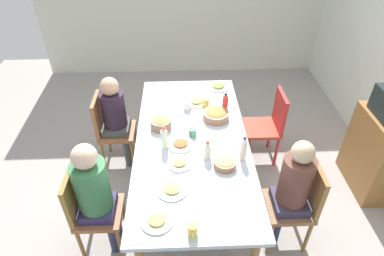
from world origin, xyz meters
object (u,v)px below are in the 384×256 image
(chair_2, at_px, (298,201))
(bowl_0, at_px, (225,163))
(dining_table, at_px, (192,146))
(plate_3, at_px, (181,144))
(plate_0, at_px, (179,163))
(plate_1, at_px, (172,189))
(cup_1, at_px, (192,132))
(plate_4, at_px, (157,220))
(bowl_2, at_px, (216,115))
(chair_3, at_px, (89,208))
(bottle_2, at_px, (164,138))
(bottle_0, at_px, (225,104))
(person_0, at_px, (116,115))
(bowl_1, at_px, (161,123))
(plate_2, at_px, (218,87))
(side_cabinet, at_px, (379,154))
(cup_0, at_px, (187,106))
(cup_3, at_px, (206,103))
(bottle_3, at_px, (207,150))
(person_2, at_px, (292,187))
(cup_2, at_px, (193,230))
(chair_1, at_px, (269,123))
(plate_5, at_px, (196,102))
(person_3, at_px, (95,191))
(bottle_1, at_px, (244,149))
(chair_0, at_px, (110,127))

(chair_2, distance_m, bowl_0, 0.74)
(dining_table, height_order, plate_3, plate_3)
(plate_0, height_order, plate_1, same)
(cup_1, bearing_deg, plate_4, -16.92)
(dining_table, height_order, bowl_2, bowl_2)
(chair_3, xyz_separation_m, bowl_2, (-0.92, 1.18, 0.30))
(bottle_2, bearing_deg, plate_0, 30.23)
(chair_3, xyz_separation_m, cup_1, (-0.65, 0.93, 0.29))
(plate_1, xyz_separation_m, bottle_0, (-1.09, 0.56, 0.10))
(dining_table, relative_size, chair_3, 2.56)
(bowl_0, bearing_deg, cup_1, -148.94)
(plate_1, height_order, bottle_2, bottle_2)
(person_0, height_order, bowl_1, person_0)
(plate_1, relative_size, bottle_0, 1.08)
(plate_2, height_order, side_cabinet, side_cabinet)
(plate_3, relative_size, cup_0, 2.06)
(person_0, bearing_deg, cup_3, 90.07)
(bottle_2, bearing_deg, bowl_1, -171.87)
(cup_3, bearing_deg, bottle_3, -3.22)
(person_2, bearing_deg, bottle_0, -156.09)
(cup_2, height_order, bottle_0, bottle_0)
(bowl_1, bearing_deg, chair_1, 106.27)
(person_0, distance_m, chair_1, 1.76)
(plate_5, distance_m, bottle_3, 0.91)
(dining_table, xyz_separation_m, plate_1, (0.63, -0.19, 0.08))
(chair_1, xyz_separation_m, bowl_2, (0.23, -0.66, 0.30))
(dining_table, distance_m, cup_0, 0.55)
(chair_2, bearing_deg, cup_0, -139.46)
(person_3, xyz_separation_m, plate_2, (-1.56, 1.19, 0.05))
(dining_table, relative_size, person_0, 2.01)
(cup_1, height_order, cup_2, cup_2)
(bowl_1, xyz_separation_m, cup_0, (-0.32, 0.28, -0.01))
(plate_0, distance_m, plate_1, 0.30)
(cup_2, bearing_deg, chair_1, 149.35)
(plate_5, bearing_deg, cup_0, -40.82)
(bowl_2, bearing_deg, bottle_1, 16.06)
(plate_1, distance_m, cup_1, 0.73)
(chair_1, relative_size, bowl_0, 4.50)
(plate_0, height_order, bowl_2, bowl_2)
(plate_3, xyz_separation_m, bottle_2, (0.03, -0.15, 0.10))
(person_2, height_order, bottle_1, person_2)
(bottle_2, bearing_deg, person_2, 66.38)
(chair_1, distance_m, plate_2, 0.74)
(person_0, relative_size, cup_1, 10.31)
(person_0, height_order, bowl_2, person_0)
(chair_0, bearing_deg, chair_3, 0.00)
(chair_0, bearing_deg, side_cabinet, 80.18)
(dining_table, height_order, bowl_0, bowl_0)
(chair_2, relative_size, cup_2, 8.39)
(chair_2, distance_m, plate_1, 1.14)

